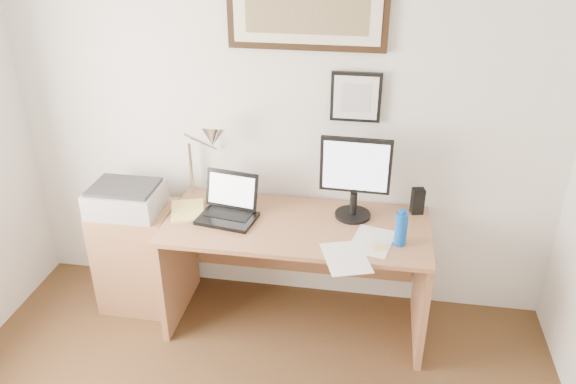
% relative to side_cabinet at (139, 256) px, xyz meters
% --- Properties ---
extents(wall_back, '(3.50, 0.02, 2.50)m').
position_rel_side_cabinet_xyz_m(wall_back, '(0.92, 0.32, 0.89)').
color(wall_back, white).
rests_on(wall_back, ground).
extents(side_cabinet, '(0.50, 0.40, 0.73)m').
position_rel_side_cabinet_xyz_m(side_cabinet, '(0.00, 0.00, 0.00)').
color(side_cabinet, '#996440').
rests_on(side_cabinet, floor).
extents(water_bottle, '(0.07, 0.07, 0.20)m').
position_rel_side_cabinet_xyz_m(water_bottle, '(1.68, -0.18, 0.49)').
color(water_bottle, '#0D4AAC').
rests_on(water_bottle, desk).
extents(bottle_cap, '(0.04, 0.04, 0.02)m').
position_rel_side_cabinet_xyz_m(bottle_cap, '(1.68, -0.18, 0.60)').
color(bottle_cap, '#0D4AAC').
rests_on(bottle_cap, water_bottle).
extents(speaker, '(0.09, 0.08, 0.16)m').
position_rel_side_cabinet_xyz_m(speaker, '(1.79, 0.21, 0.47)').
color(speaker, black).
rests_on(speaker, desk).
extents(paper_sheet_a, '(0.32, 0.38, 0.00)m').
position_rel_side_cabinet_xyz_m(paper_sheet_a, '(1.39, -0.37, 0.39)').
color(paper_sheet_a, white).
rests_on(paper_sheet_a, desk).
extents(paper_sheet_b, '(0.28, 0.35, 0.00)m').
position_rel_side_cabinet_xyz_m(paper_sheet_b, '(1.53, -0.17, 0.39)').
color(paper_sheet_b, white).
rests_on(paper_sheet_b, desk).
extents(sticky_pad, '(0.09, 0.09, 0.01)m').
position_rel_side_cabinet_xyz_m(sticky_pad, '(1.56, -0.23, 0.39)').
color(sticky_pad, '#EAD06F').
rests_on(sticky_pad, desk).
extents(marker_pen, '(0.14, 0.06, 0.02)m').
position_rel_side_cabinet_xyz_m(marker_pen, '(1.56, -0.22, 0.39)').
color(marker_pen, white).
rests_on(marker_pen, desk).
extents(book, '(0.28, 0.33, 0.02)m').
position_rel_side_cabinet_xyz_m(book, '(0.28, -0.05, 0.40)').
color(book, '#EEDD70').
rests_on(book, desk).
extents(desk, '(1.60, 0.70, 0.75)m').
position_rel_side_cabinet_xyz_m(desk, '(1.07, 0.04, 0.15)').
color(desk, '#996440').
rests_on(desk, floor).
extents(laptop, '(0.38, 0.35, 0.26)m').
position_rel_side_cabinet_xyz_m(laptop, '(0.65, -0.02, 0.44)').
color(laptop, black).
rests_on(laptop, desk).
extents(lcd_monitor, '(0.42, 0.22, 0.52)m').
position_rel_side_cabinet_xyz_m(lcd_monitor, '(1.40, 0.09, 0.68)').
color(lcd_monitor, black).
rests_on(lcd_monitor, desk).
extents(printer, '(0.44, 0.34, 0.18)m').
position_rel_side_cabinet_xyz_m(printer, '(-0.02, -0.03, 0.45)').
color(printer, '#A9A9AB').
rests_on(printer, side_cabinet).
extents(desk_lamp, '(0.29, 0.27, 0.53)m').
position_rel_side_cabinet_xyz_m(desk_lamp, '(0.51, 0.13, 0.82)').
color(desk_lamp, silver).
rests_on(desk_lamp, desk).
extents(picture_large, '(0.92, 0.04, 0.47)m').
position_rel_side_cabinet_xyz_m(picture_large, '(1.07, 0.29, 1.59)').
color(picture_large, black).
rests_on(picture_large, wall_back).
extents(picture_small, '(0.30, 0.03, 0.30)m').
position_rel_side_cabinet_xyz_m(picture_small, '(1.37, 0.29, 1.09)').
color(picture_small, black).
rests_on(picture_small, wall_back).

